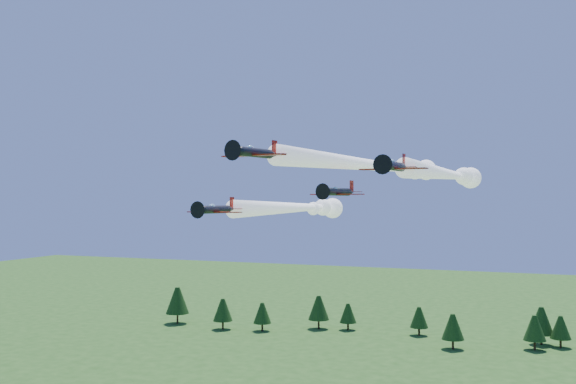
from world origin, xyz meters
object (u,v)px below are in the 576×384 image
(plane_right, at_px, (449,174))
(plane_slot, at_px, (338,192))
(plane_left, at_px, (299,208))
(plane_lead, at_px, (379,166))

(plane_right, relative_size, plane_slot, 5.77)
(plane_left, height_order, plane_slot, plane_slot)
(plane_lead, distance_m, plane_right, 10.80)
(plane_right, bearing_deg, plane_lead, -154.73)
(plane_right, xyz_separation_m, plane_slot, (-12.38, -17.78, -2.84))
(plane_lead, distance_m, plane_slot, 14.98)
(plane_left, bearing_deg, plane_right, 8.87)
(plane_lead, height_order, plane_right, plane_lead)
(plane_lead, xyz_separation_m, plane_left, (-14.17, 2.62, -6.52))
(plane_slot, bearing_deg, plane_right, 68.07)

